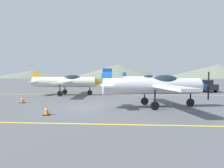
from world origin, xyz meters
The scene contains 12 objects.
ground_plane centered at (0.00, 0.00, 0.00)m, with size 400.00×400.00×0.00m, color #54565B.
apron_line_near centered at (0.00, -4.88, 0.01)m, with size 80.00×0.16×0.01m, color yellow.
apron_line_far centered at (0.00, 8.88, 0.01)m, with size 80.00×0.16×0.01m, color yellow.
airplane_near centered at (4.06, 0.27, 1.54)m, with size 8.02×9.15×2.74m.
airplane_mid centered at (-4.78, 8.03, 1.54)m, with size 7.96×9.16×2.74m.
airplane_far centered at (5.13, 20.38, 1.54)m, with size 7.95×9.15×2.74m.
car_sedan centered at (12.64, 14.32, 0.84)m, with size 2.43×4.49×1.62m.
traffic_cone_front centered at (-2.61, -3.01, 0.29)m, with size 0.36×0.36×0.59m.
traffic_cone_side centered at (-6.58, 1.68, 0.29)m, with size 0.36×0.36×0.59m.
hill_left centered at (-73.63, 145.30, 3.15)m, with size 68.32×68.32×6.30m, color slate.
hill_centerleft centered at (-3.89, 150.91, 5.65)m, with size 78.85×78.85×11.31m, color slate.
hill_centerright centered at (75.12, 150.00, 5.30)m, with size 87.08×87.08×10.59m, color slate.
Camera 1 is at (1.90, -13.92, 2.29)m, focal length 31.73 mm.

